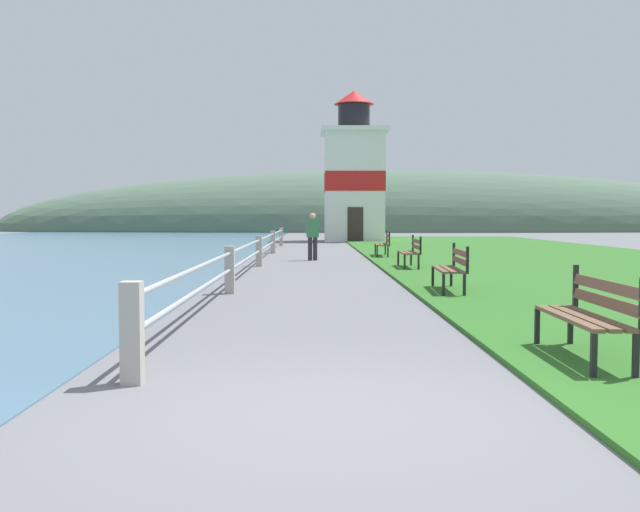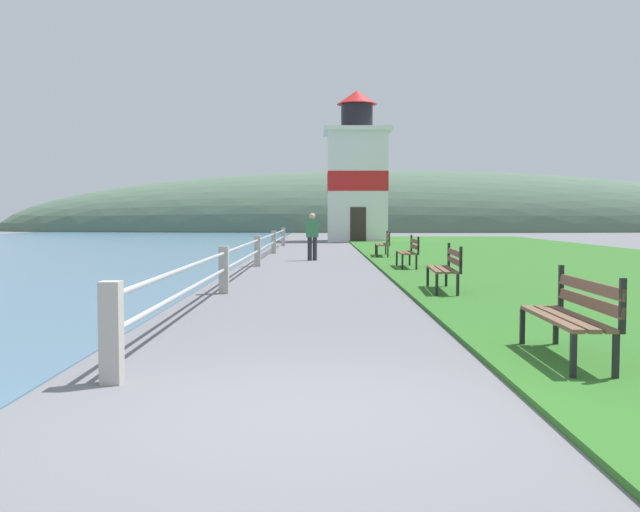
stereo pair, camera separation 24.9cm
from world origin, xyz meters
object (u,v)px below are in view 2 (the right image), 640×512
Objects in this scene: park_bench_near at (575,311)px; person_strolling at (314,235)px; park_bench_by_lighthouse at (385,243)px; park_bench_midway at (448,266)px; lighthouse at (358,177)px; park_bench_far at (411,250)px.

person_strolling is at bearing -79.75° from park_bench_near.
park_bench_by_lighthouse is at bearing -67.42° from person_strolling.
park_bench_near is 18.42m from park_bench_by_lighthouse.
lighthouse reaches higher than park_bench_midway.
park_bench_midway is 1.06× the size of park_bench_far.
park_bench_midway is at bearing -175.49° from person_strolling.
park_bench_near is 0.95× the size of park_bench_midway.
park_bench_near and park_bench_by_lighthouse have the same top height.
park_bench_midway is at bearing 90.26° from park_bench_far.
person_strolling is (-2.45, -18.78, -2.94)m from lighthouse.
park_bench_near is 0.91× the size of park_bench_by_lighthouse.
lighthouse is (-0.32, 35.57, 3.26)m from park_bench_near.
park_bench_far is 23.09m from lighthouse.
person_strolling reaches higher than park_bench_midway.
park_bench_far is 0.90× the size of park_bench_by_lighthouse.
park_bench_midway is 0.20× the size of lighthouse.
park_bench_far is (0.07, 6.22, -0.00)m from park_bench_midway.
park_bench_near and park_bench_midway have the same top height.
park_bench_near is 12.71m from park_bench_far.
park_bench_far is 4.92m from person_strolling.
park_bench_midway is at bearing -88.23° from park_bench_near.
park_bench_midway is 11.93m from park_bench_by_lighthouse.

